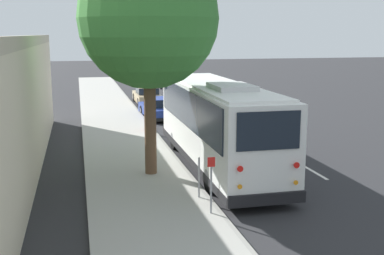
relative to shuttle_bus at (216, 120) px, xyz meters
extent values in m
plane|color=#28282B|center=(0.85, -0.21, -1.89)|extent=(160.00, 160.00, 0.00)
cube|color=#A3A099|center=(0.85, 3.34, -1.82)|extent=(80.00, 3.71, 0.15)
cube|color=gray|center=(0.85, 1.41, -1.82)|extent=(80.00, 0.14, 0.15)
cube|color=white|center=(0.01, 0.00, -0.12)|extent=(10.92, 2.48, 2.95)
cube|color=black|center=(0.01, 0.00, -1.46)|extent=(10.97, 2.53, 0.28)
cube|color=black|center=(0.01, 0.00, 0.53)|extent=(10.03, 2.56, 1.42)
cube|color=black|center=(5.48, -0.04, 0.53)|extent=(0.04, 2.11, 1.49)
cube|color=black|center=(-5.47, 0.04, 0.64)|extent=(0.04, 1.94, 1.13)
cube|color=black|center=(5.48, -0.04, 1.22)|extent=(0.05, 1.74, 0.22)
cube|color=white|center=(0.01, 0.00, 1.40)|extent=(10.25, 2.25, 0.10)
cube|color=silver|center=(-1.94, 0.01, 1.52)|extent=(2.01, 1.38, 0.20)
cube|color=black|center=(5.51, -0.04, -1.42)|extent=(0.12, 2.43, 0.36)
cube|color=black|center=(-5.50, 0.04, -1.42)|extent=(0.12, 2.43, 0.36)
cylinder|color=red|center=(-5.55, 0.90, -0.41)|extent=(0.03, 0.18, 0.18)
cylinder|color=orange|center=(-5.55, 0.90, -0.95)|extent=(0.03, 0.14, 0.14)
cylinder|color=red|center=(-5.56, -0.83, -0.41)|extent=(0.03, 0.18, 0.18)
cylinder|color=orange|center=(-5.56, -0.83, -0.95)|extent=(0.03, 0.14, 0.14)
cube|color=white|center=(5.57, 0.77, -1.25)|extent=(0.04, 0.32, 0.18)
cube|color=white|center=(5.56, -0.84, -1.25)|extent=(0.04, 0.32, 0.18)
cube|color=black|center=(5.13, 1.33, 0.81)|extent=(0.06, 0.10, 0.24)
cylinder|color=black|center=(3.24, 1.03, -1.35)|extent=(1.09, 0.31, 1.09)
cylinder|color=slate|center=(3.24, 1.03, -1.35)|extent=(0.49, 0.32, 0.49)
cylinder|color=black|center=(3.22, -1.07, -1.35)|extent=(1.09, 0.31, 1.09)
cylinder|color=slate|center=(3.22, -1.07, -1.35)|extent=(0.49, 0.32, 0.49)
cylinder|color=black|center=(-3.05, 1.07, -1.35)|extent=(1.09, 0.31, 1.09)
cylinder|color=slate|center=(-3.05, 1.07, -1.35)|extent=(0.49, 0.32, 0.49)
cylinder|color=black|center=(-3.06, -1.03, -1.35)|extent=(1.09, 0.31, 1.09)
cylinder|color=slate|center=(-3.06, -1.03, -1.35)|extent=(0.49, 0.32, 0.49)
cube|color=navy|center=(11.85, 0.41, -1.43)|extent=(4.46, 2.01, 0.62)
cube|color=black|center=(11.73, 0.40, -0.88)|extent=(2.17, 1.59, 0.48)
cube|color=navy|center=(11.73, 0.40, -0.64)|extent=(2.08, 1.55, 0.05)
cube|color=black|center=(14.03, 0.59, -1.64)|extent=(0.22, 1.59, 0.20)
cube|color=black|center=(9.66, 0.22, -1.64)|extent=(0.22, 1.59, 0.20)
cylinder|color=black|center=(13.15, 1.27, -1.58)|extent=(0.64, 0.25, 0.63)
cylinder|color=slate|center=(13.15, 1.27, -1.58)|extent=(0.30, 0.24, 0.28)
cylinder|color=black|center=(13.28, -0.22, -1.58)|extent=(0.64, 0.25, 0.63)
cylinder|color=slate|center=(13.28, -0.22, -1.58)|extent=(0.30, 0.24, 0.28)
cylinder|color=black|center=(10.42, 1.03, -1.58)|extent=(0.64, 0.25, 0.63)
cylinder|color=slate|center=(10.42, 1.03, -1.58)|extent=(0.30, 0.24, 0.28)
cylinder|color=black|center=(10.54, -0.45, -1.58)|extent=(0.64, 0.25, 0.63)
cylinder|color=slate|center=(10.54, -0.45, -1.58)|extent=(0.30, 0.24, 0.28)
cube|color=tan|center=(18.40, 0.18, -1.42)|extent=(4.42, 1.77, 0.63)
cube|color=black|center=(18.28, 0.18, -0.87)|extent=(2.10, 1.52, 0.48)
cube|color=tan|center=(18.28, 0.18, -0.63)|extent=(2.02, 1.48, 0.05)
cube|color=black|center=(20.63, 0.19, -1.64)|extent=(0.09, 1.70, 0.20)
cube|color=black|center=(16.17, 0.17, -1.64)|extent=(0.09, 1.70, 0.20)
cylinder|color=black|center=(19.79, 0.99, -1.58)|extent=(0.64, 0.20, 0.64)
cylinder|color=slate|center=(19.79, 0.99, -1.58)|extent=(0.29, 0.22, 0.29)
cylinder|color=black|center=(19.80, -0.61, -1.58)|extent=(0.64, 0.20, 0.64)
cylinder|color=slate|center=(19.80, -0.61, -1.58)|extent=(0.29, 0.22, 0.29)
cylinder|color=black|center=(17.00, 0.98, -1.58)|extent=(0.64, 0.20, 0.64)
cylinder|color=slate|center=(17.00, 0.98, -1.58)|extent=(0.29, 0.22, 0.29)
cylinder|color=black|center=(17.01, -0.63, -1.58)|extent=(0.64, 0.20, 0.64)
cylinder|color=slate|center=(17.01, -0.63, -1.58)|extent=(0.29, 0.22, 0.29)
cylinder|color=brown|center=(-0.88, 2.78, 0.21)|extent=(0.44, 0.44, 3.91)
sphere|color=#387A33|center=(-0.88, 2.78, 3.90)|extent=(4.97, 4.97, 4.97)
cylinder|color=gray|center=(-5.35, 1.71, -1.05)|extent=(0.06, 0.06, 1.39)
cube|color=red|center=(-5.35, 1.71, -0.21)|extent=(0.02, 0.22, 0.28)
cylinder|color=gray|center=(-3.93, 1.71, -1.09)|extent=(0.06, 0.06, 1.30)
cylinder|color=red|center=(7.08, 1.80, -1.42)|extent=(0.22, 0.22, 0.65)
sphere|color=red|center=(7.08, 1.80, -1.03)|extent=(0.20, 0.20, 0.20)
cube|color=#BAAD93|center=(-0.60, 7.00, 3.11)|extent=(25.32, 0.30, 0.40)
cube|color=silver|center=(-1.56, -3.47, -1.89)|extent=(2.40, 0.14, 0.01)
cube|color=silver|center=(4.44, -3.47, -1.89)|extent=(2.40, 0.14, 0.01)
camera|label=1|loc=(-18.09, 5.30, 3.36)|focal=45.00mm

